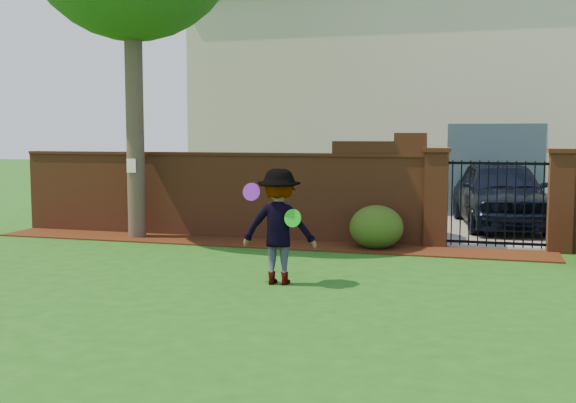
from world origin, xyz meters
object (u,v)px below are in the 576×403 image
(man, at_px, (278,227))
(frisbee_purple, at_px, (252,192))
(frisbee_green, at_px, (293,218))
(car, at_px, (503,194))

(man, distance_m, frisbee_purple, 0.63)
(frisbee_green, bearing_deg, car, 67.94)
(car, bearing_deg, man, -123.60)
(car, relative_size, frisbee_purple, 17.82)
(car, height_order, man, man)
(man, xyz_separation_m, frisbee_green, (0.26, -0.18, 0.15))
(car, bearing_deg, frisbee_purple, -125.92)
(car, height_order, frisbee_green, car)
(frisbee_purple, bearing_deg, frisbee_green, -10.57)
(frisbee_green, bearing_deg, man, 145.73)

